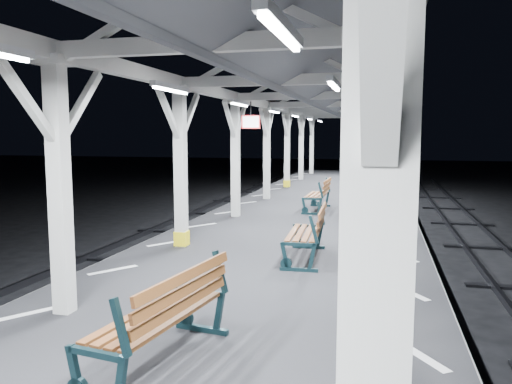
% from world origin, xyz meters
% --- Properties ---
extents(ground, '(120.00, 120.00, 0.00)m').
position_xyz_m(ground, '(0.00, 0.00, 0.00)').
color(ground, black).
rests_on(ground, ground).
extents(platform, '(6.00, 50.00, 1.00)m').
position_xyz_m(platform, '(0.00, 0.00, 0.50)').
color(platform, black).
rests_on(platform, ground).
extents(hazard_stripes_left, '(1.00, 48.00, 0.01)m').
position_xyz_m(hazard_stripes_left, '(-2.45, 0.00, 1.00)').
color(hazard_stripes_left, silver).
rests_on(hazard_stripes_left, platform).
extents(hazard_stripes_right, '(1.00, 48.00, 0.01)m').
position_xyz_m(hazard_stripes_right, '(2.45, 0.00, 1.00)').
color(hazard_stripes_right, silver).
rests_on(hazard_stripes_right, platform).
extents(canopy, '(5.40, 49.00, 4.65)m').
position_xyz_m(canopy, '(0.00, -0.02, 4.56)').
color(canopy, beige).
rests_on(canopy, platform).
extents(bench_near, '(0.97, 1.97, 1.02)m').
position_xyz_m(bench_near, '(-0.04, -3.09, 1.54)').
color(bench_near, '#122A30').
rests_on(bench_near, platform).
extents(bench_mid, '(0.77, 1.87, 1.00)m').
position_xyz_m(bench_mid, '(0.75, 1.60, 1.53)').
color(bench_mid, '#122A30').
rests_on(bench_mid, platform).
extents(bench_far, '(0.71, 1.82, 0.98)m').
position_xyz_m(bench_far, '(0.22, 7.69, 1.52)').
color(bench_far, '#122A30').
rests_on(bench_far, platform).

